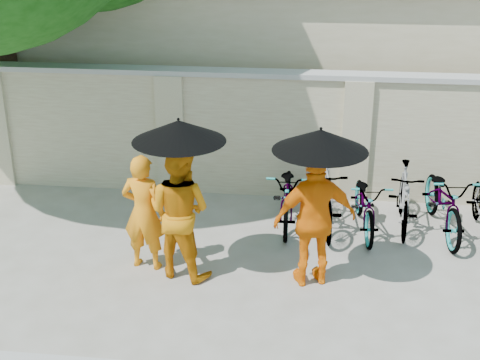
# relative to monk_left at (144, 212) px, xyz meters

# --- Properties ---
(ground) EXTENTS (80.00, 80.00, 0.00)m
(ground) POSITION_rel_monk_left_xyz_m (0.83, -0.53, -0.79)
(ground) COLOR #A8A29B
(compound_wall) EXTENTS (20.00, 0.30, 2.00)m
(compound_wall) POSITION_rel_monk_left_xyz_m (1.83, 2.67, 0.21)
(compound_wall) COLOR beige
(compound_wall) RESTS_ON ground
(building_behind) EXTENTS (14.00, 6.00, 3.20)m
(building_behind) POSITION_rel_monk_left_xyz_m (2.83, 6.47, 0.81)
(building_behind) COLOR beige
(building_behind) RESTS_ON ground
(monk_left) EXTENTS (0.63, 0.46, 1.59)m
(monk_left) POSITION_rel_monk_left_xyz_m (0.00, 0.00, 0.00)
(monk_left) COLOR orange
(monk_left) RESTS_ON ground
(monk_center) EXTENTS (1.04, 0.93, 1.79)m
(monk_center) POSITION_rel_monk_left_xyz_m (0.50, -0.13, 0.10)
(monk_center) COLOR orange
(monk_center) RESTS_ON ground
(parasol_center) EXTENTS (1.15, 1.15, 1.12)m
(parasol_center) POSITION_rel_monk_left_xyz_m (0.55, -0.21, 1.20)
(parasol_center) COLOR black
(parasol_center) RESTS_ON ground
(monk_right) EXTENTS (1.13, 0.73, 1.78)m
(monk_right) POSITION_rel_monk_left_xyz_m (2.22, -0.16, 0.10)
(monk_right) COLOR orange
(monk_right) RESTS_ON ground
(parasol_right) EXTENTS (1.14, 1.14, 1.08)m
(parasol_right) POSITION_rel_monk_left_xyz_m (2.24, -0.24, 1.16)
(parasol_right) COLOR black
(parasol_right) RESTS_ON ground
(bike_0) EXTENTS (0.66, 1.80, 0.94)m
(bike_0) POSITION_rel_monk_left_xyz_m (1.82, 1.53, -0.33)
(bike_0) COLOR gray
(bike_0) RESTS_ON ground
(bike_1) EXTENTS (0.61, 1.76, 1.04)m
(bike_1) POSITION_rel_monk_left_xyz_m (2.39, 1.43, -0.27)
(bike_1) COLOR gray
(bike_1) RESTS_ON ground
(bike_2) EXTENTS (0.72, 1.71, 0.88)m
(bike_2) POSITION_rel_monk_left_xyz_m (2.96, 1.41, -0.36)
(bike_2) COLOR gray
(bike_2) RESTS_ON ground
(bike_3) EXTENTS (0.56, 1.64, 0.97)m
(bike_3) POSITION_rel_monk_left_xyz_m (3.53, 1.58, -0.31)
(bike_3) COLOR gray
(bike_3) RESTS_ON ground
(bike_4) EXTENTS (0.84, 1.95, 0.99)m
(bike_4) POSITION_rel_monk_left_xyz_m (4.10, 1.51, -0.30)
(bike_4) COLOR gray
(bike_4) RESTS_ON ground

